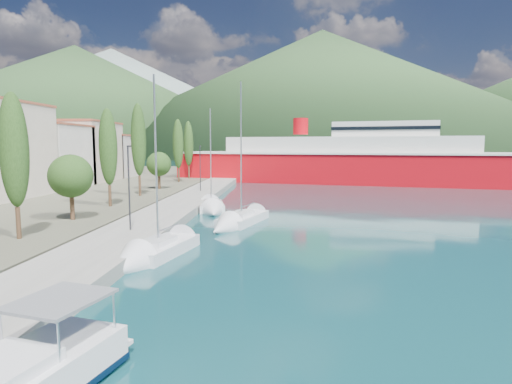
{
  "coord_description": "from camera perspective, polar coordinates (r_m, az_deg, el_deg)",
  "views": [
    {
      "loc": [
        1.79,
        -16.73,
        6.84
      ],
      "look_at": [
        0.0,
        14.0,
        3.5
      ],
      "focal_mm": 30.0,
      "sensor_mm": 36.0,
      "label": 1
    }
  ],
  "objects": [
    {
      "name": "ground",
      "position": [
        136.92,
        2.59,
        3.32
      ],
      "size": [
        1400.0,
        1400.0,
        0.0
      ],
      "primitive_type": "plane",
      "color": "#103F45"
    },
    {
      "name": "hills_far",
      "position": [
        653.84,
        15.76,
        12.16
      ],
      "size": [
        1480.0,
        900.0,
        180.0
      ],
      "color": "gray",
      "rests_on": "ground"
    },
    {
      "name": "sailboat_far",
      "position": [
        44.11,
        -5.89,
        -2.33
      ],
      "size": [
        4.13,
        8.31,
        11.69
      ],
      "color": "silver",
      "rests_on": "ground"
    },
    {
      "name": "town_buildings",
      "position": [
        63.41,
        -28.95,
        4.27
      ],
      "size": [
        9.2,
        69.2,
        11.3
      ],
      "color": "beige",
      "rests_on": "land_strip"
    },
    {
      "name": "tree_row",
      "position": [
        51.16,
        -16.52,
        5.07
      ],
      "size": [
        3.56,
        61.83,
        11.28
      ],
      "color": "#47301E",
      "rests_on": "land_strip"
    },
    {
      "name": "ferry",
      "position": [
        81.53,
        12.19,
        3.96
      ],
      "size": [
        65.32,
        28.67,
        12.7
      ],
      "color": "red",
      "rests_on": "ground"
    },
    {
      "name": "sailboat_near",
      "position": [
        26.22,
        -14.72,
        -8.41
      ],
      "size": [
        4.41,
        8.75,
        12.07
      ],
      "color": "silver",
      "rests_on": "ground"
    },
    {
      "name": "quay",
      "position": [
        44.54,
        -10.73,
        -2.23
      ],
      "size": [
        5.0,
        88.0,
        0.8
      ],
      "primitive_type": "cube",
      "color": "gray",
      "rests_on": "ground"
    },
    {
      "name": "hills_near",
      "position": [
        403.19,
        17.52,
        11.94
      ],
      "size": [
        1010.0,
        520.0,
        115.0
      ],
      "color": "#2C4C27",
      "rests_on": "ground"
    },
    {
      "name": "lamp_posts",
      "position": [
        33.81,
        -15.29,
        1.3
      ],
      "size": [
        0.15,
        47.81,
        6.06
      ],
      "color": "#2D2D33",
      "rests_on": "quay"
    },
    {
      "name": "sailboat_mid",
      "position": [
        36.12,
        -3.11,
        -4.22
      ],
      "size": [
        5.15,
        9.49,
        13.23
      ],
      "color": "silver",
      "rests_on": "ground"
    }
  ]
}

